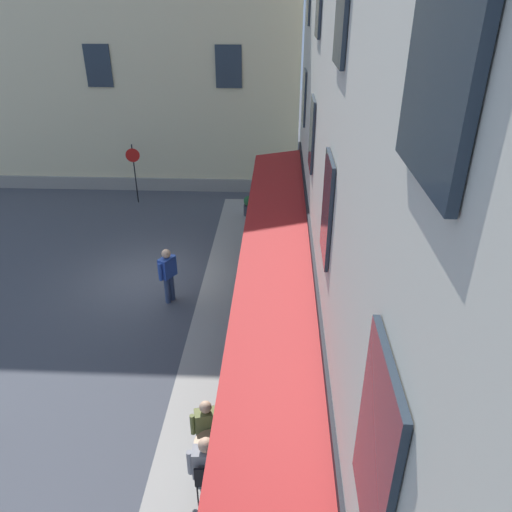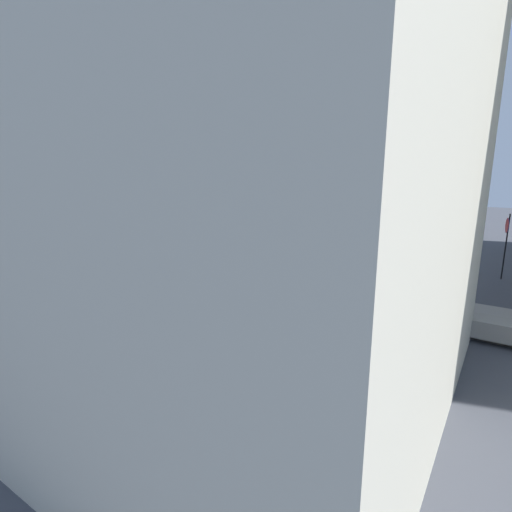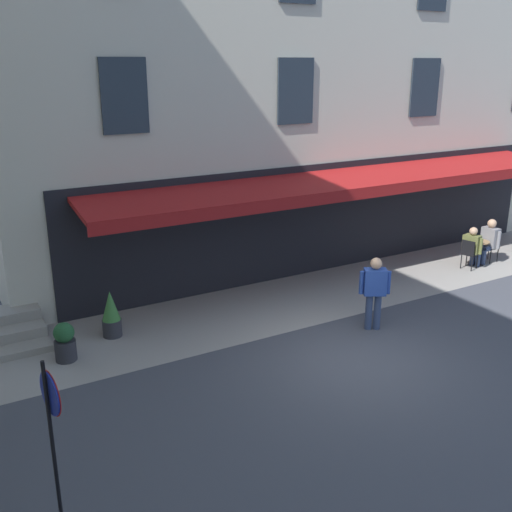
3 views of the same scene
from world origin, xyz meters
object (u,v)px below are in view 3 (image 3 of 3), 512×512
(seated_patron_in_olive, at_px, (473,246))
(potted_plant_by_steps, at_px, (65,342))
(cafe_chair_black_by_window, at_px, (492,244))
(no_parking_sign, at_px, (52,420))
(walking_pedestrian_in_blue, at_px, (375,288))
(cafe_table_mid_terrace, at_px, (479,249))
(seated_companion_in_grey, at_px, (488,240))
(cafe_chair_black_facing_street, at_px, (469,252))
(potted_plant_entrance_right, at_px, (111,314))

(seated_patron_in_olive, xyz_separation_m, potted_plant_by_steps, (12.03, -0.09, -0.27))
(cafe_chair_black_by_window, distance_m, no_parking_sign, 15.13)
(cafe_chair_black_by_window, relative_size, walking_pedestrian_in_blue, 0.52)
(walking_pedestrian_in_blue, bearing_deg, no_parking_sign, 21.29)
(cafe_table_mid_terrace, distance_m, potted_plant_by_steps, 12.43)
(cafe_table_mid_terrace, distance_m, seated_companion_in_grey, 0.48)
(cafe_table_mid_terrace, height_order, no_parking_sign, no_parking_sign)
(cafe_chair_black_facing_street, height_order, no_parking_sign, no_parking_sign)
(cafe_chair_black_by_window, bearing_deg, potted_plant_entrance_right, -2.99)
(cafe_table_mid_terrace, relative_size, seated_patron_in_olive, 0.59)
(cafe_chair_black_by_window, distance_m, seated_patron_in_olive, 1.05)
(cafe_table_mid_terrace, height_order, cafe_chair_black_by_window, cafe_chair_black_by_window)
(seated_patron_in_olive, relative_size, potted_plant_by_steps, 1.52)
(cafe_table_mid_terrace, height_order, seated_companion_in_grey, seated_companion_in_grey)
(potted_plant_entrance_right, bearing_deg, no_parking_sign, 67.49)
(potted_plant_by_steps, bearing_deg, cafe_chair_black_facing_street, 179.29)
(cafe_chair_black_facing_street, xyz_separation_m, cafe_chair_black_by_window, (-1.24, -0.18, 0.00))
(cafe_chair_black_facing_street, distance_m, seated_companion_in_grey, 1.05)
(cafe_chair_black_by_window, xyz_separation_m, potted_plant_entrance_right, (11.88, -0.62, -0.02))
(seated_companion_in_grey, relative_size, potted_plant_by_steps, 1.62)
(potted_plant_entrance_right, bearing_deg, walking_pedestrian_in_blue, 153.93)
(cafe_chair_black_facing_street, height_order, potted_plant_by_steps, cafe_chair_black_facing_street)
(seated_companion_in_grey, bearing_deg, cafe_table_mid_terrace, 1.83)
(cafe_chair_black_by_window, relative_size, seated_companion_in_grey, 0.66)
(no_parking_sign, relative_size, potted_plant_by_steps, 3.08)
(seated_companion_in_grey, bearing_deg, seated_patron_in_olive, 8.28)
(walking_pedestrian_in_blue, xyz_separation_m, no_parking_sign, (7.72, 3.01, 0.78))
(seated_companion_in_grey, bearing_deg, cafe_chair_black_by_window, -178.17)
(seated_patron_in_olive, distance_m, walking_pedestrian_in_blue, 5.78)
(cafe_chair_black_facing_street, bearing_deg, seated_patron_in_olive, -165.32)
(seated_companion_in_grey, xyz_separation_m, potted_plant_by_steps, (12.84, 0.03, -0.31))
(cafe_chair_black_by_window, xyz_separation_m, walking_pedestrian_in_blue, (6.49, 2.01, 0.47))
(seated_patron_in_olive, relative_size, potted_plant_entrance_right, 1.18)
(cafe_table_mid_terrace, height_order, walking_pedestrian_in_blue, walking_pedestrian_in_blue)
(cafe_table_mid_terrace, xyz_separation_m, potted_plant_entrance_right, (11.24, -0.64, 0.04))
(seated_companion_in_grey, height_order, no_parking_sign, no_parking_sign)
(cafe_table_mid_terrace, relative_size, seated_companion_in_grey, 0.55)
(cafe_table_mid_terrace, xyz_separation_m, seated_companion_in_grey, (-0.41, -0.01, 0.23))
(cafe_chair_black_by_window, bearing_deg, cafe_table_mid_terrace, 1.83)
(cafe_table_mid_terrace, distance_m, potted_plant_entrance_right, 11.26)
(potted_plant_entrance_right, bearing_deg, cafe_chair_black_facing_street, 175.70)
(cafe_chair_black_facing_street, bearing_deg, potted_plant_entrance_right, -4.30)
(seated_patron_in_olive, height_order, seated_companion_in_grey, seated_companion_in_grey)
(walking_pedestrian_in_blue, relative_size, no_parking_sign, 0.67)
(cafe_table_mid_terrace, distance_m, walking_pedestrian_in_blue, 6.21)
(no_parking_sign, xyz_separation_m, potted_plant_entrance_right, (-2.34, -5.64, -1.26))
(potted_plant_entrance_right, bearing_deg, cafe_chair_black_by_window, 177.01)
(walking_pedestrian_in_blue, bearing_deg, cafe_table_mid_terrace, -161.22)
(walking_pedestrian_in_blue, height_order, potted_plant_entrance_right, walking_pedestrian_in_blue)
(cafe_chair_black_facing_street, height_order, seated_patron_in_olive, seated_patron_in_olive)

